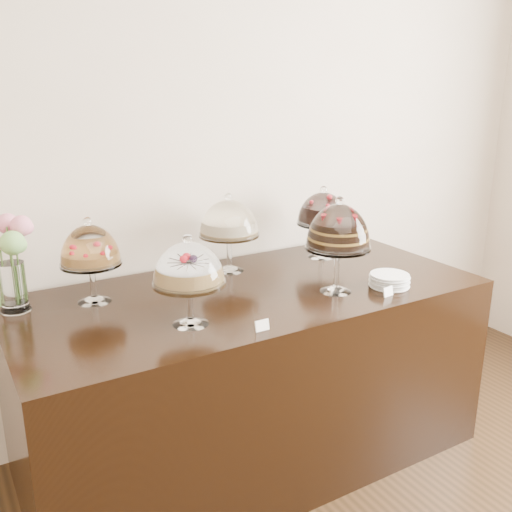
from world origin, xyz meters
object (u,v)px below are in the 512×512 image
cake_stand_choco_layer (338,230)px  cake_stand_sugar_sponge (189,268)px  display_counter (251,375)px  cake_stand_cheesecake (229,221)px  flower_vase (8,258)px  plate_stack (389,280)px  cake_stand_dark_choco (323,211)px  cake_stand_fruit_tart (90,249)px

cake_stand_choco_layer → cake_stand_sugar_sponge: bearing=179.9°
display_counter → cake_stand_choco_layer: cake_stand_choco_layer is taller
display_counter → cake_stand_cheesecake: bearing=81.0°
cake_stand_sugar_sponge → cake_stand_cheesecake: cake_stand_cheesecake is taller
cake_stand_sugar_sponge → flower_vase: (-0.59, 0.51, -0.00)m
flower_vase → plate_stack: size_ratio=2.17×
display_counter → flower_vase: (-1.00, 0.30, 0.68)m
flower_vase → plate_stack: bearing=-20.5°
cake_stand_sugar_sponge → cake_stand_dark_choco: size_ratio=0.95×
display_counter → cake_stand_sugar_sponge: 0.83m
plate_stack → cake_stand_dark_choco: bearing=88.7°
cake_stand_sugar_sponge → cake_stand_choco_layer: size_ratio=0.84×
display_counter → plate_stack: (0.59, -0.30, 0.48)m
cake_stand_fruit_tart → plate_stack: bearing=-22.5°
cake_stand_cheesecake → flower_vase: size_ratio=1.00×
cake_stand_sugar_sponge → cake_stand_dark_choco: 1.12m
display_counter → plate_stack: bearing=-26.7°
cake_stand_sugar_sponge → cake_stand_fruit_tart: bearing=121.1°
cake_stand_cheesecake → cake_stand_dark_choco: (0.56, -0.05, -0.00)m
plate_stack → cake_stand_cheesecake: bearing=132.2°
cake_stand_fruit_tart → flower_vase: flower_vase is taller
cake_stand_dark_choco → flower_vase: size_ratio=0.98×
cake_stand_sugar_sponge → display_counter: bearing=28.2°
display_counter → cake_stand_sugar_sponge: cake_stand_sugar_sponge is taller
cake_stand_dark_choco → display_counter: bearing=-157.0°
cake_stand_choco_layer → plate_stack: cake_stand_choco_layer is taller
cake_stand_fruit_tart → cake_stand_cheesecake: bearing=6.0°
cake_stand_fruit_tart → plate_stack: 1.39m
cake_stand_sugar_sponge → flower_vase: size_ratio=0.92×
cake_stand_sugar_sponge → cake_stand_cheesecake: 0.69m
cake_stand_sugar_sponge → cake_stand_dark_choco: (1.01, 0.48, 0.02)m
cake_stand_cheesecake → cake_stand_dark_choco: bearing=-4.7°
cake_stand_dark_choco → cake_stand_fruit_tart: bearing=-178.6°
cake_stand_cheesecake → cake_stand_fruit_tart: (-0.72, -0.08, -0.02)m
cake_stand_cheesecake → flower_vase: same height
cake_stand_dark_choco → cake_stand_choco_layer: bearing=-119.7°
cake_stand_choco_layer → cake_stand_dark_choco: (0.27, 0.48, -0.04)m
plate_stack → cake_stand_fruit_tart: bearing=157.5°
display_counter → cake_stand_fruit_tart: size_ratio=5.69×
cake_stand_fruit_tart → plate_stack: (1.27, -0.53, -0.21)m
cake_stand_cheesecake → plate_stack: cake_stand_cheesecake is taller
cake_stand_fruit_tart → cake_stand_choco_layer: bearing=-23.8°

